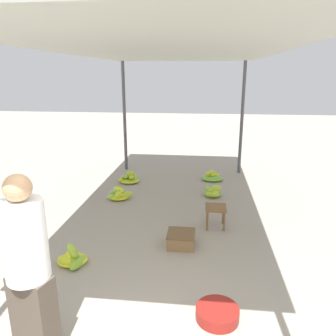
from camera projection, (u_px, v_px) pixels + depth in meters
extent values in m
cylinder|color=#4C4C51|center=(125.00, 117.00, 8.45)|extent=(0.08, 0.08, 2.77)
cylinder|color=#4C4C51|center=(242.00, 119.00, 8.13)|extent=(0.08, 0.08, 2.77)
cube|color=#9EA399|center=(167.00, 50.00, 4.78)|extent=(3.38, 6.93, 0.04)
cube|color=#4C4238|center=(35.00, 316.00, 2.89)|extent=(0.42, 0.31, 0.79)
cylinder|color=white|center=(25.00, 241.00, 2.68)|extent=(0.45, 0.45, 0.69)
sphere|color=tan|center=(17.00, 188.00, 2.56)|extent=(0.22, 0.22, 0.22)
cube|color=brown|center=(216.00, 208.00, 5.37)|extent=(0.34, 0.34, 0.04)
cylinder|color=brown|center=(207.00, 221.00, 5.31)|extent=(0.04, 0.04, 0.33)
cylinder|color=brown|center=(224.00, 222.00, 5.28)|extent=(0.04, 0.04, 0.33)
cylinder|color=brown|center=(207.00, 214.00, 5.57)|extent=(0.04, 0.04, 0.33)
cylinder|color=brown|center=(223.00, 215.00, 5.54)|extent=(0.04, 0.04, 0.33)
cylinder|color=maroon|center=(217.00, 313.00, 3.39)|extent=(0.45, 0.45, 0.13)
ellipsoid|color=#8DBD33|center=(78.00, 263.00, 4.32)|extent=(0.20, 0.36, 0.12)
ellipsoid|color=#9CC330|center=(72.00, 250.00, 4.38)|extent=(0.29, 0.33, 0.14)
ellipsoid|color=#C7D429|center=(65.00, 261.00, 4.30)|extent=(0.26, 0.20, 0.14)
ellipsoid|color=yellow|center=(71.00, 253.00, 4.40)|extent=(0.17, 0.29, 0.10)
ellipsoid|color=#89BB34|center=(75.00, 260.00, 4.37)|extent=(0.17, 0.31, 0.13)
ellipsoid|color=yellow|center=(72.00, 260.00, 4.40)|extent=(0.41, 0.36, 0.10)
ellipsoid|color=#BED02A|center=(122.00, 180.00, 7.64)|extent=(0.13, 0.22, 0.13)
ellipsoid|color=#84B934|center=(135.00, 179.00, 7.82)|extent=(0.18, 0.33, 0.10)
ellipsoid|color=#A8C82E|center=(132.00, 177.00, 7.62)|extent=(0.19, 0.25, 0.11)
ellipsoid|color=#B5CD2C|center=(131.00, 174.00, 7.67)|extent=(0.23, 0.16, 0.13)
ellipsoid|color=#8FBD33|center=(126.00, 176.00, 7.66)|extent=(0.17, 0.23, 0.10)
ellipsoid|color=#BDD02A|center=(129.00, 180.00, 7.70)|extent=(0.49, 0.43, 0.10)
ellipsoid|color=#8CBC33|center=(113.00, 196.00, 6.66)|extent=(0.18, 0.29, 0.09)
ellipsoid|color=yellow|center=(119.00, 195.00, 6.57)|extent=(0.16, 0.28, 0.14)
ellipsoid|color=#7BB636|center=(118.00, 192.00, 6.74)|extent=(0.34, 0.20, 0.14)
ellipsoid|color=#ACC92D|center=(126.00, 195.00, 6.66)|extent=(0.31, 0.30, 0.12)
ellipsoid|color=#7EB736|center=(120.00, 192.00, 6.68)|extent=(0.20, 0.32, 0.11)
ellipsoid|color=yellow|center=(119.00, 190.00, 6.76)|extent=(0.33, 0.31, 0.12)
ellipsoid|color=yellow|center=(119.00, 197.00, 6.68)|extent=(0.44, 0.38, 0.10)
ellipsoid|color=#8EBD33|center=(208.00, 189.00, 6.88)|extent=(0.16, 0.30, 0.09)
ellipsoid|color=#ADC92D|center=(215.00, 194.00, 6.69)|extent=(0.22, 0.30, 0.13)
ellipsoid|color=#B0CB2D|center=(211.00, 194.00, 6.71)|extent=(0.26, 0.27, 0.10)
ellipsoid|color=#AECA2D|center=(210.00, 193.00, 6.79)|extent=(0.19, 0.25, 0.14)
ellipsoid|color=#A5C62F|center=(216.00, 189.00, 6.77)|extent=(0.28, 0.23, 0.14)
ellipsoid|color=#A7C72E|center=(212.00, 190.00, 6.77)|extent=(0.23, 0.22, 0.09)
ellipsoid|color=#7AB536|center=(213.00, 194.00, 6.83)|extent=(0.36, 0.31, 0.10)
ellipsoid|color=yellow|center=(211.00, 174.00, 7.90)|extent=(0.25, 0.21, 0.10)
ellipsoid|color=yellow|center=(215.00, 175.00, 8.02)|extent=(0.25, 0.15, 0.12)
ellipsoid|color=#C5D329|center=(208.00, 175.00, 8.05)|extent=(0.21, 0.29, 0.15)
ellipsoid|color=#AFCA2D|center=(211.00, 172.00, 7.87)|extent=(0.19, 0.29, 0.11)
ellipsoid|color=#75B337|center=(212.00, 178.00, 7.87)|extent=(0.51, 0.44, 0.10)
cube|color=olive|center=(181.00, 240.00, 4.84)|extent=(0.39, 0.39, 0.19)
cube|color=brown|center=(181.00, 234.00, 4.82)|extent=(0.41, 0.41, 0.02)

